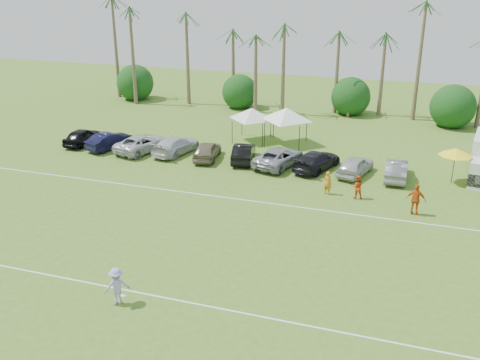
% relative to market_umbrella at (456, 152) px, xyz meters
% --- Properties ---
extents(ground, '(120.00, 120.00, 0.00)m').
position_rel_market_umbrella_xyz_m(ground, '(-15.54, -21.58, -2.34)').
color(ground, '#486C20').
rests_on(ground, ground).
extents(field_lines, '(80.00, 12.10, 0.01)m').
position_rel_market_umbrella_xyz_m(field_lines, '(-15.54, -13.58, -2.33)').
color(field_lines, white).
rests_on(field_lines, ground).
extents(palm_tree_0, '(2.40, 2.40, 8.90)m').
position_rel_market_umbrella_xyz_m(palm_tree_0, '(-37.54, 16.42, 5.14)').
color(palm_tree_0, brown).
rests_on(palm_tree_0, ground).
extents(palm_tree_1, '(2.40, 2.40, 9.90)m').
position_rel_market_umbrella_xyz_m(palm_tree_1, '(-32.54, 16.42, 6.02)').
color(palm_tree_1, brown).
rests_on(palm_tree_1, ground).
extents(palm_tree_2, '(2.40, 2.40, 10.90)m').
position_rel_market_umbrella_xyz_m(palm_tree_2, '(-27.54, 16.42, 6.88)').
color(palm_tree_2, brown).
rests_on(palm_tree_2, ground).
extents(palm_tree_3, '(2.40, 2.40, 11.90)m').
position_rel_market_umbrella_xyz_m(palm_tree_3, '(-23.54, 16.42, 7.73)').
color(palm_tree_3, brown).
rests_on(palm_tree_3, ground).
extents(palm_tree_4, '(2.40, 2.40, 8.90)m').
position_rel_market_umbrella_xyz_m(palm_tree_4, '(-19.54, 16.42, 5.14)').
color(palm_tree_4, brown).
rests_on(palm_tree_4, ground).
extents(palm_tree_5, '(2.40, 2.40, 9.90)m').
position_rel_market_umbrella_xyz_m(palm_tree_5, '(-15.54, 16.42, 6.02)').
color(palm_tree_5, brown).
rests_on(palm_tree_5, ground).
extents(palm_tree_6, '(2.40, 2.40, 10.90)m').
position_rel_market_umbrella_xyz_m(palm_tree_6, '(-11.54, 16.42, 6.88)').
color(palm_tree_6, brown).
rests_on(palm_tree_6, ground).
extents(palm_tree_7, '(2.40, 2.40, 11.90)m').
position_rel_market_umbrella_xyz_m(palm_tree_7, '(-7.54, 16.42, 7.73)').
color(palm_tree_7, brown).
rests_on(palm_tree_7, ground).
extents(palm_tree_8, '(2.40, 2.40, 8.90)m').
position_rel_market_umbrella_xyz_m(palm_tree_8, '(-2.54, 16.42, 5.14)').
color(palm_tree_8, brown).
rests_on(palm_tree_8, ground).
extents(bush_tree_0, '(4.00, 4.00, 4.00)m').
position_rel_market_umbrella_xyz_m(bush_tree_0, '(-34.54, 17.42, -0.54)').
color(bush_tree_0, brown).
rests_on(bush_tree_0, ground).
extents(bush_tree_1, '(4.00, 4.00, 4.00)m').
position_rel_market_umbrella_xyz_m(bush_tree_1, '(-21.54, 17.42, -0.54)').
color(bush_tree_1, brown).
rests_on(bush_tree_1, ground).
extents(bush_tree_2, '(4.00, 4.00, 4.00)m').
position_rel_market_umbrella_xyz_m(bush_tree_2, '(-9.54, 17.42, -0.54)').
color(bush_tree_2, brown).
rests_on(bush_tree_2, ground).
extents(bush_tree_3, '(4.00, 4.00, 4.00)m').
position_rel_market_umbrella_xyz_m(bush_tree_3, '(0.46, 17.42, -0.54)').
color(bush_tree_3, brown).
rests_on(bush_tree_3, ground).
extents(sideline_player_a, '(0.70, 0.58, 1.64)m').
position_rel_market_umbrella_xyz_m(sideline_player_a, '(-8.11, -4.82, -1.52)').
color(sideline_player_a, orange).
rests_on(sideline_player_a, ground).
extents(sideline_player_b, '(0.93, 0.82, 1.61)m').
position_rel_market_umbrella_xyz_m(sideline_player_b, '(-6.13, -4.92, -1.53)').
color(sideline_player_b, '#D75117').
rests_on(sideline_player_b, ground).
extents(sideline_player_c, '(1.23, 0.64, 2.00)m').
position_rel_market_umbrella_xyz_m(sideline_player_c, '(-2.39, -6.39, -1.33)').
color(sideline_player_c, '#CC5516').
rests_on(sideline_player_c, ground).
extents(canopy_tent_left, '(4.26, 4.26, 3.45)m').
position_rel_market_umbrella_xyz_m(canopy_tent_left, '(-16.63, 5.44, 0.62)').
color(canopy_tent_left, black).
rests_on(canopy_tent_left, ground).
extents(canopy_tent_right, '(4.66, 4.66, 3.77)m').
position_rel_market_umbrella_xyz_m(canopy_tent_right, '(-13.49, 5.35, 0.89)').
color(canopy_tent_right, black).
rests_on(canopy_tent_right, ground).
extents(market_umbrella, '(2.34, 2.34, 2.60)m').
position_rel_market_umbrella_xyz_m(market_umbrella, '(0.00, 0.00, 0.00)').
color(market_umbrella, black).
rests_on(market_umbrella, ground).
extents(frisbee_player, '(1.33, 1.21, 1.79)m').
position_rel_market_umbrella_xyz_m(frisbee_player, '(-15.01, -20.59, -1.44)').
color(frisbee_player, '#A29ADA').
rests_on(frisbee_player, ground).
extents(parked_car_0, '(1.72, 4.20, 1.43)m').
position_rel_market_umbrella_xyz_m(parked_car_0, '(-30.33, -0.31, -1.62)').
color(parked_car_0, black).
rests_on(parked_car_0, ground).
extents(parked_car_1, '(2.90, 4.59, 1.43)m').
position_rel_market_umbrella_xyz_m(parked_car_1, '(-27.38, -0.64, -1.62)').
color(parked_car_1, black).
rests_on(parked_car_1, ground).
extents(parked_car_2, '(3.59, 5.57, 1.43)m').
position_rel_market_umbrella_xyz_m(parked_car_2, '(-24.44, -0.48, -1.62)').
color(parked_car_2, silver).
rests_on(parked_car_2, ground).
extents(parked_car_3, '(3.00, 5.23, 1.43)m').
position_rel_market_umbrella_xyz_m(parked_car_3, '(-21.49, -0.09, -1.62)').
color(parked_car_3, silver).
rests_on(parked_car_3, ground).
extents(parked_car_4, '(2.28, 4.39, 1.43)m').
position_rel_market_umbrella_xyz_m(parked_car_4, '(-18.55, -0.55, -1.62)').
color(parked_car_4, '#776B52').
rests_on(parked_car_4, ground).
extents(parked_car_5, '(2.31, 4.54, 1.43)m').
position_rel_market_umbrella_xyz_m(parked_car_5, '(-15.61, -0.13, -1.62)').
color(parked_car_5, black).
rests_on(parked_car_5, ground).
extents(parked_car_6, '(3.54, 5.56, 1.43)m').
position_rel_market_umbrella_xyz_m(parked_car_6, '(-12.66, -0.36, -1.62)').
color(parked_car_6, '#90949E').
rests_on(parked_car_6, ground).
extents(parked_car_7, '(3.48, 5.30, 1.43)m').
position_rel_market_umbrella_xyz_m(parked_car_7, '(-9.72, -0.22, -1.62)').
color(parked_car_7, black).
rests_on(parked_car_7, ground).
extents(parked_car_8, '(2.70, 4.48, 1.43)m').
position_rel_market_umbrella_xyz_m(parked_car_8, '(-6.77, -0.48, -1.62)').
color(parked_car_8, '#B7B7B7').
rests_on(parked_car_8, ground).
extents(parked_car_9, '(1.54, 4.34, 1.43)m').
position_rel_market_umbrella_xyz_m(parked_car_9, '(-3.83, -0.39, -1.62)').
color(parked_car_9, slate).
rests_on(parked_car_9, ground).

